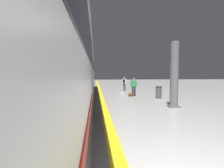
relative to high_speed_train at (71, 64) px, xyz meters
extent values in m
cube|color=yellow|center=(2.04, 0.17, -2.50)|extent=(0.36, 80.00, 0.01)
cube|color=slate|center=(1.74, 0.17, -2.50)|extent=(0.55, 80.00, 0.01)
cube|color=#38383D|center=(0.00, -0.50, -2.15)|extent=(2.67, 26.67, 0.70)
cube|color=silver|center=(0.00, -0.50, -0.35)|extent=(2.90, 27.78, 2.90)
cylinder|color=silver|center=(0.00, -0.50, 1.05)|extent=(2.84, 27.23, 2.84)
cube|color=black|center=(0.00, -0.50, 0.00)|extent=(2.93, 26.12, 0.80)
cube|color=red|center=(0.00, -0.50, -1.50)|extent=(2.94, 27.23, 0.24)
cone|color=silver|center=(0.00, 14.70, -0.60)|extent=(2.75, 2.60, 2.75)
cube|color=gray|center=(1.46, -4.66, -0.60)|extent=(0.02, 0.90, 2.00)
cube|color=gray|center=(1.46, 5.75, -0.60)|extent=(0.02, 0.90, 2.00)
cylinder|color=black|center=(4.71, 2.85, -2.11)|extent=(0.13, 0.13, 0.79)
cylinder|color=black|center=(4.87, 2.81, -2.11)|extent=(0.13, 0.13, 0.79)
cube|color=#338C4C|center=(4.79, 2.83, -1.43)|extent=(0.35, 0.25, 0.56)
cylinder|color=#338C4C|center=(4.59, 2.88, -1.48)|extent=(0.08, 0.08, 0.53)
cylinder|color=#338C4C|center=(5.00, 2.80, -1.48)|extent=(0.08, 0.08, 0.53)
sphere|color=#A37556|center=(4.79, 2.83, -1.03)|extent=(0.21, 0.21, 0.21)
sphere|color=black|center=(4.79, 2.83, -1.00)|extent=(0.19, 0.19, 0.19)
ellipsoid|color=brown|center=(4.47, 2.60, -2.35)|extent=(0.44, 0.26, 0.30)
torus|color=brown|center=(4.47, 2.60, -2.25)|extent=(0.22, 0.02, 0.22)
cylinder|color=#383842|center=(4.74, 7.85, -2.11)|extent=(0.13, 0.13, 0.78)
cylinder|color=#383842|center=(4.90, 7.79, -2.11)|extent=(0.13, 0.13, 0.78)
cube|color=silver|center=(4.82, 7.82, -1.44)|extent=(0.36, 0.29, 0.56)
cylinder|color=silver|center=(4.63, 7.91, -1.49)|extent=(0.08, 0.08, 0.52)
cylinder|color=silver|center=(5.01, 7.75, -1.49)|extent=(0.08, 0.08, 0.52)
sphere|color=beige|center=(4.82, 7.82, -1.04)|extent=(0.21, 0.21, 0.21)
sphere|color=black|center=(4.82, 7.82, -1.02)|extent=(0.19, 0.19, 0.19)
cube|color=black|center=(4.77, 7.69, -1.42)|extent=(0.27, 0.21, 0.37)
cube|color=#9E9EA3|center=(4.50, 7.59, -2.19)|extent=(0.41, 0.28, 0.50)
cube|color=#9E9EA3|center=(4.52, 7.70, -2.26)|extent=(0.31, 0.07, 0.27)
cylinder|color=black|center=(4.35, 7.54, -2.47)|extent=(0.03, 0.06, 0.06)
cylinder|color=black|center=(4.63, 7.50, -2.47)|extent=(0.03, 0.06, 0.06)
cylinder|color=slate|center=(5.88, -2.36, -0.70)|extent=(0.44, 0.44, 3.60)
cube|color=slate|center=(5.88, -2.36, -2.45)|extent=(0.56, 0.56, 0.10)
cylinder|color=#4C4C51|center=(6.35, 1.22, -2.08)|extent=(0.44, 0.44, 0.85)
cylinder|color=#262628|center=(6.35, 1.22, -1.62)|extent=(0.46, 0.46, 0.06)
camera|label=1|loc=(1.57, -11.55, -0.69)|focal=28.10mm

